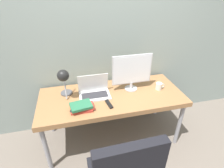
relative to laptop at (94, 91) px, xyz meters
name	(u,v)px	position (x,y,z in m)	size (l,w,h in m)	color
ground_plane	(119,158)	(0.21, -0.42, -0.76)	(12.00, 12.00, 0.00)	#70665B
wall_back	(104,37)	(0.21, 0.38, 0.54)	(8.00, 0.05, 2.60)	gray
desk	(112,99)	(0.21, -0.06, -0.11)	(1.75, 0.74, 0.71)	#996B42
laptop	(94,91)	(0.00, 0.00, 0.00)	(0.37, 0.24, 0.25)	silver
monitor	(132,71)	(0.48, 0.03, 0.20)	(0.50, 0.16, 0.46)	#B7B7BC
desk_lamp	(64,78)	(-0.33, -0.01, 0.23)	(0.14, 0.28, 0.39)	#4C4C51
book_stack	(82,107)	(-0.17, -0.25, -0.02)	(0.26, 0.20, 0.07)	#B2382D
tv_remote	(109,104)	(0.13, -0.24, -0.04)	(0.06, 0.16, 0.02)	black
mug	(159,86)	(0.83, -0.06, -0.01)	(0.12, 0.08, 0.09)	silver
game_controller	(76,110)	(-0.24, -0.28, -0.03)	(0.13, 0.09, 0.04)	black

